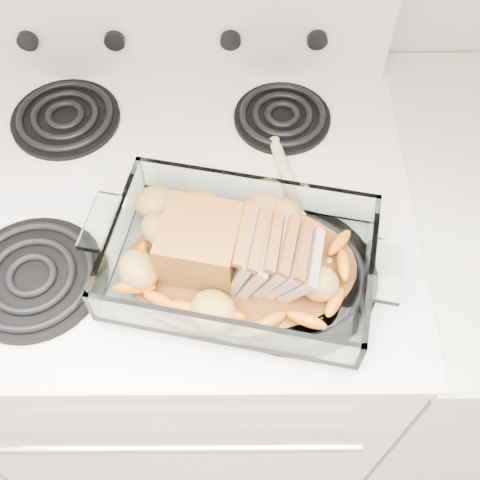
{
  "coord_description": "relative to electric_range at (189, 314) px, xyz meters",
  "views": [
    {
      "loc": [
        0.11,
        1.06,
        1.71
      ],
      "look_at": [
        0.11,
        1.53,
        0.99
      ],
      "focal_mm": 45.0,
      "sensor_mm": 36.0,
      "label": 1
    }
  ],
  "objects": [
    {
      "name": "electric_range",
      "position": [
        0.0,
        0.0,
        0.0
      ],
      "size": [
        0.78,
        0.7,
        1.12
      ],
      "color": "white",
      "rests_on": "ground"
    },
    {
      "name": "baking_dish",
      "position": [
        0.11,
        -0.15,
        0.48
      ],
      "size": [
        0.37,
        0.24,
        0.07
      ],
      "rotation": [
        0.0,
        0.0,
        -0.21
      ],
      "color": "white",
      "rests_on": "electric_range"
    },
    {
      "name": "pork_roast",
      "position": [
        0.09,
        -0.15,
        0.51
      ],
      "size": [
        0.22,
        0.11,
        0.09
      ],
      "rotation": [
        0.0,
        0.0,
        -0.35
      ],
      "color": "brown",
      "rests_on": "baking_dish"
    },
    {
      "name": "roast_vegetables",
      "position": [
        0.11,
        -0.11,
        0.49
      ],
      "size": [
        0.36,
        0.2,
        0.04
      ],
      "rotation": [
        0.0,
        0.0,
        -0.28
      ],
      "color": "orange",
      "rests_on": "baking_dish"
    },
    {
      "name": "wooden_spoon",
      "position": [
        0.23,
        -0.09,
        0.46
      ],
      "size": [
        0.11,
        0.29,
        0.02
      ],
      "rotation": [
        0.0,
        0.0,
        0.22
      ],
      "color": "#EDD088",
      "rests_on": "electric_range"
    }
  ]
}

